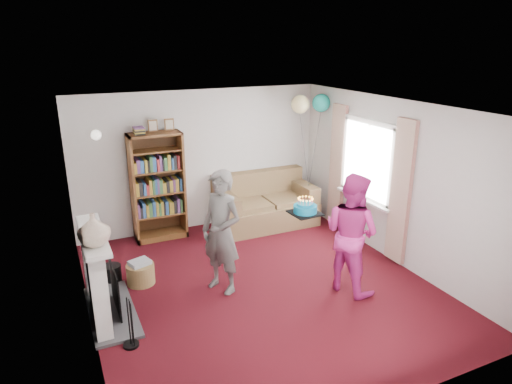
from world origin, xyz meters
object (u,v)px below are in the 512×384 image
person_striped (221,232)px  person_magenta (351,233)px  bookcase (157,187)px  sofa (264,206)px  birthday_cake (305,209)px

person_striped → person_magenta: (1.60, -0.71, -0.02)m
bookcase → sofa: 2.02m
person_magenta → birthday_cake: 0.71m
sofa → birthday_cake: bearing=-102.4°
sofa → birthday_cake: 2.50m
bookcase → person_striped: 2.17m
bookcase → birthday_cake: bearing=-61.0°
sofa → person_magenta: person_magenta is taller
bookcase → sofa: bookcase is taller
sofa → birthday_cake: birthday_cake is taller
sofa → person_magenta: (0.03, -2.62, 0.48)m
person_striped → birthday_cake: (1.05, -0.40, 0.30)m
bookcase → person_magenta: size_ratio=1.24×
person_magenta → person_striped: bearing=47.8°
person_magenta → sofa: bearing=-17.6°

